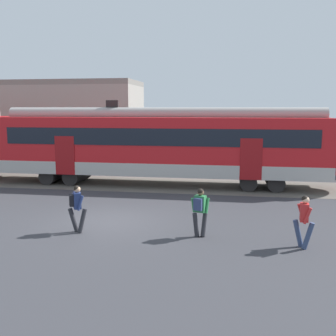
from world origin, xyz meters
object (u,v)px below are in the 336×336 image
at_px(pedestrian_red, 304,218).
at_px(pedestrian_navy, 77,205).
at_px(pedestrian_green, 200,208).
at_px(commuter_train, 18,143).

bearing_deg(pedestrian_red, pedestrian_navy, 177.52).
distance_m(pedestrian_navy, pedestrian_red, 7.49).
height_order(pedestrian_green, pedestrian_red, same).
bearing_deg(commuter_train, pedestrian_navy, -50.90).
height_order(commuter_train, pedestrian_green, commuter_train).
xyz_separation_m(pedestrian_navy, pedestrian_green, (4.24, 0.21, 0.00)).
bearing_deg(pedestrian_green, pedestrian_navy, -177.19).
xyz_separation_m(commuter_train, pedestrian_red, (14.76, -9.27, -1.29)).
bearing_deg(pedestrian_navy, pedestrian_red, -2.48).
distance_m(pedestrian_green, pedestrian_red, 3.28).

